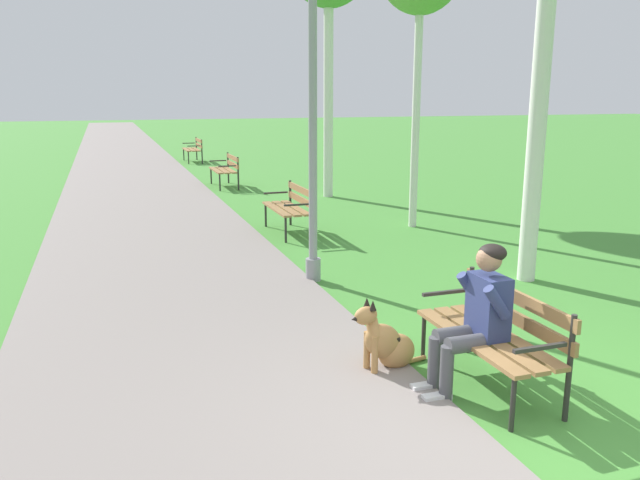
{
  "coord_description": "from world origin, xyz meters",
  "views": [
    {
      "loc": [
        -2.62,
        -3.45,
        2.42
      ],
      "look_at": [
        -0.5,
        2.79,
        0.9
      ],
      "focal_mm": 35.56,
      "sensor_mm": 36.0,
      "label": 1
    }
  ],
  "objects_px": {
    "person_seated_on_near_bench": "(476,313)",
    "park_bench_mid": "(291,205)",
    "dog_shepherd": "(387,343)",
    "park_bench_far": "(226,168)",
    "park_bench_near": "(496,329)",
    "lamp_post_near": "(313,98)",
    "park_bench_furthest": "(194,148)"
  },
  "relations": [
    {
      "from": "person_seated_on_near_bench",
      "to": "park_bench_mid",
      "type": "bearing_deg",
      "value": 87.51
    },
    {
      "from": "dog_shepherd",
      "to": "park_bench_far",
      "type": "bearing_deg",
      "value": 86.32
    },
    {
      "from": "person_seated_on_near_bench",
      "to": "park_bench_near",
      "type": "bearing_deg",
      "value": 4.34
    },
    {
      "from": "park_bench_far",
      "to": "dog_shepherd",
      "type": "relative_size",
      "value": 1.82
    },
    {
      "from": "park_bench_far",
      "to": "person_seated_on_near_bench",
      "type": "relative_size",
      "value": 1.2
    },
    {
      "from": "person_seated_on_near_bench",
      "to": "lamp_post_near",
      "type": "bearing_deg",
      "value": 94.43
    },
    {
      "from": "dog_shepherd",
      "to": "lamp_post_near",
      "type": "bearing_deg",
      "value": 85.07
    },
    {
      "from": "park_bench_mid",
      "to": "park_bench_far",
      "type": "distance_m",
      "value": 6.1
    },
    {
      "from": "park_bench_near",
      "to": "park_bench_mid",
      "type": "relative_size",
      "value": 1.0
    },
    {
      "from": "park_bench_near",
      "to": "dog_shepherd",
      "type": "relative_size",
      "value": 1.82
    },
    {
      "from": "park_bench_far",
      "to": "dog_shepherd",
      "type": "bearing_deg",
      "value": -93.68
    },
    {
      "from": "park_bench_near",
      "to": "park_bench_mid",
      "type": "xyz_separation_m",
      "value": [
        0.07,
        6.37,
        0.0
      ]
    },
    {
      "from": "park_bench_near",
      "to": "lamp_post_near",
      "type": "xyz_separation_m",
      "value": [
        -0.48,
        3.46,
        1.87
      ]
    },
    {
      "from": "park_bench_mid",
      "to": "lamp_post_near",
      "type": "distance_m",
      "value": 3.51
    },
    {
      "from": "park_bench_near",
      "to": "park_bench_far",
      "type": "xyz_separation_m",
      "value": [
        0.04,
        12.47,
        0.0
      ]
    },
    {
      "from": "park_bench_furthest",
      "to": "dog_shepherd",
      "type": "height_order",
      "value": "park_bench_furthest"
    },
    {
      "from": "person_seated_on_near_bench",
      "to": "park_bench_furthest",
      "type": "bearing_deg",
      "value": 89.08
    },
    {
      "from": "lamp_post_near",
      "to": "park_bench_far",
      "type": "bearing_deg",
      "value": 86.73
    },
    {
      "from": "park_bench_furthest",
      "to": "lamp_post_near",
      "type": "distance_m",
      "value": 15.84
    },
    {
      "from": "park_bench_furthest",
      "to": "person_seated_on_near_bench",
      "type": "height_order",
      "value": "person_seated_on_near_bench"
    },
    {
      "from": "park_bench_near",
      "to": "park_bench_furthest",
      "type": "bearing_deg",
      "value": 89.7
    },
    {
      "from": "park_bench_furthest",
      "to": "dog_shepherd",
      "type": "bearing_deg",
      "value": -92.54
    },
    {
      "from": "park_bench_mid",
      "to": "dog_shepherd",
      "type": "relative_size",
      "value": 1.82
    },
    {
      "from": "person_seated_on_near_bench",
      "to": "dog_shepherd",
      "type": "distance_m",
      "value": 0.89
    },
    {
      "from": "park_bench_mid",
      "to": "park_bench_furthest",
      "type": "relative_size",
      "value": 1.0
    },
    {
      "from": "park_bench_furthest",
      "to": "park_bench_mid",
      "type": "bearing_deg",
      "value": -90.14
    },
    {
      "from": "park_bench_far",
      "to": "park_bench_near",
      "type": "bearing_deg",
      "value": -90.18
    },
    {
      "from": "park_bench_furthest",
      "to": "dog_shepherd",
      "type": "distance_m",
      "value": 18.62
    },
    {
      "from": "park_bench_furthest",
      "to": "person_seated_on_near_bench",
      "type": "xyz_separation_m",
      "value": [
        -0.31,
        -19.19,
        0.17
      ]
    },
    {
      "from": "park_bench_near",
      "to": "park_bench_mid",
      "type": "height_order",
      "value": "same"
    },
    {
      "from": "park_bench_mid",
      "to": "dog_shepherd",
      "type": "distance_m",
      "value": 5.86
    },
    {
      "from": "park_bench_mid",
      "to": "dog_shepherd",
      "type": "xyz_separation_m",
      "value": [
        -0.8,
        -5.8,
        -0.25
      ]
    }
  ]
}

